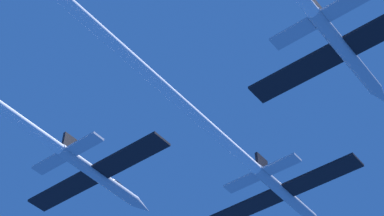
{
  "coord_description": "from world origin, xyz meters",
  "views": [
    {
      "loc": [
        30.69,
        -58.43,
        -47.18
      ],
      "look_at": [
        0.26,
        -19.54,
        0.28
      ],
      "focal_mm": 61.82,
      "sensor_mm": 36.0,
      "label": 1
    }
  ],
  "objects": [
    {
      "name": "jet_lead",
      "position": [
        -0.33,
        -20.08,
        0.57
      ],
      "size": [
        20.28,
        67.47,
        3.36
      ],
      "color": "#B2BAC6"
    }
  ]
}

